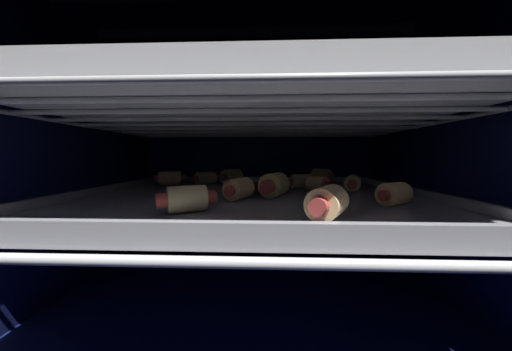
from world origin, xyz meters
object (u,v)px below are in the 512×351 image
at_px(pig_in_blanket_lower_7, 187,199).
at_px(pig_in_blanket_upper_2, 261,100).
at_px(pig_in_blanket_lower_9, 274,185).
at_px(pig_in_blanket_upper_4, 67,86).
at_px(pig_in_blanket_lower_2, 353,183).
at_px(pig_in_blanket_lower_11, 232,176).
at_px(pig_in_blanket_lower_0, 322,176).
at_px(pig_in_blanket_upper_3, 267,93).
at_px(pig_in_blanket_lower_1, 206,178).
at_px(pig_in_blanket_lower_10, 301,181).
at_px(pig_in_blanket_upper_0, 306,120).
at_px(pig_in_blanket_lower_5, 318,184).
at_px(pig_in_blanket_lower_6, 394,194).
at_px(pig_in_blanket_lower_8, 327,202).
at_px(pig_in_blanket_upper_5, 304,112).
at_px(pig_in_blanket_lower_3, 239,189).
at_px(pig_in_blanket_upper_1, 394,97).
at_px(heating_element, 253,32).
at_px(baking_tray_upper, 253,118).
at_px(oven_rack_upper, 253,124).
at_px(pig_in_blanket_lower_4, 170,178).
at_px(oven_rack_lower, 253,204).

bearing_deg(pig_in_blanket_lower_7, pig_in_blanket_upper_2, 50.68).
distance_m(pig_in_blanket_lower_9, pig_in_blanket_upper_4, 0.26).
height_order(pig_in_blanket_lower_2, pig_in_blanket_lower_11, pig_in_blanket_lower_11).
xyz_separation_m(pig_in_blanket_lower_0, pig_in_blanket_upper_3, (-0.11, -0.21, 0.11)).
relative_size(pig_in_blanket_lower_1, pig_in_blanket_lower_10, 0.83).
distance_m(pig_in_blanket_upper_0, pig_in_blanket_upper_4, 0.38).
height_order(pig_in_blanket_lower_5, pig_in_blanket_upper_4, pig_in_blanket_upper_4).
relative_size(pig_in_blanket_lower_6, pig_in_blanket_lower_11, 0.82).
relative_size(pig_in_blanket_lower_7, pig_in_blanket_lower_10, 1.01).
xyz_separation_m(pig_in_blanket_lower_0, pig_in_blanket_lower_8, (-0.06, -0.28, -0.00)).
relative_size(pig_in_blanket_upper_4, pig_in_blanket_upper_5, 1.12).
xyz_separation_m(pig_in_blanket_lower_3, pig_in_blanket_upper_3, (0.04, -0.03, 0.12)).
bearing_deg(pig_in_blanket_upper_1, pig_in_blanket_lower_0, 102.78).
xyz_separation_m(pig_in_blanket_lower_0, pig_in_blanket_upper_4, (-0.32, -0.25, 0.11)).
xyz_separation_m(pig_in_blanket_lower_2, pig_in_blanket_lower_3, (-0.18, -0.09, 0.00)).
distance_m(pig_in_blanket_lower_9, pig_in_blanket_upper_5, 0.14).
height_order(heating_element, pig_in_blanket_lower_6, heating_element).
height_order(pig_in_blanket_lower_3, baking_tray_upper, baking_tray_upper).
xyz_separation_m(oven_rack_upper, pig_in_blanket_upper_1, (0.18, -0.04, 0.03)).
height_order(pig_in_blanket_upper_3, pig_in_blanket_upper_4, pig_in_blanket_upper_4).
height_order(pig_in_blanket_lower_4, pig_in_blanket_lower_7, same).
height_order(baking_tray_upper, pig_in_blanket_upper_4, pig_in_blanket_upper_4).
relative_size(pig_in_blanket_lower_4, pig_in_blanket_lower_5, 1.25).
distance_m(pig_in_blanket_lower_0, pig_in_blanket_lower_9, 0.19).
height_order(pig_in_blanket_lower_5, pig_in_blanket_upper_0, pig_in_blanket_upper_0).
bearing_deg(pig_in_blanket_lower_4, pig_in_blanket_upper_1, -24.35).
distance_m(pig_in_blanket_lower_6, pig_in_blanket_lower_10, 0.17).
bearing_deg(pig_in_blanket_lower_6, pig_in_blanket_upper_4, -175.09).
bearing_deg(pig_in_blanket_lower_1, pig_in_blanket_upper_3, -58.19).
distance_m(pig_in_blanket_lower_3, pig_in_blanket_lower_5, 0.14).
bearing_deg(pig_in_blanket_lower_3, pig_in_blanket_lower_4, 135.21).
height_order(pig_in_blanket_upper_4, pig_in_blanket_upper_5, same).
distance_m(pig_in_blanket_lower_0, pig_in_blanket_lower_4, 0.31).
bearing_deg(pig_in_blanket_lower_7, pig_in_blanket_lower_10, 53.17).
height_order(pig_in_blanket_lower_0, pig_in_blanket_upper_5, pig_in_blanket_upper_5).
xyz_separation_m(pig_in_blanket_lower_10, pig_in_blanket_upper_0, (0.02, 0.07, 0.12)).
xyz_separation_m(oven_rack_lower, pig_in_blanket_lower_7, (-0.06, -0.11, 0.03)).
bearing_deg(pig_in_blanket_lower_6, pig_in_blanket_lower_9, 158.40).
bearing_deg(pig_in_blanket_upper_1, pig_in_blanket_upper_4, -170.87).
relative_size(pig_in_blanket_lower_2, pig_in_blanket_lower_7, 1.01).
xyz_separation_m(oven_rack_upper, baking_tray_upper, (0.00, -0.00, 0.01)).
relative_size(oven_rack_lower, baking_tray_upper, 1.10).
relative_size(pig_in_blanket_upper_2, pig_in_blanket_upper_3, 1.27).
height_order(pig_in_blanket_lower_7, pig_in_blanket_upper_0, pig_in_blanket_upper_0).
bearing_deg(pig_in_blanket_lower_4, pig_in_blanket_lower_6, -28.77).
height_order(pig_in_blanket_lower_8, pig_in_blanket_lower_11, same).
distance_m(oven_rack_lower, pig_in_blanket_lower_6, 0.18).
distance_m(pig_in_blanket_lower_3, pig_in_blanket_lower_4, 0.22).
bearing_deg(pig_in_blanket_lower_6, pig_in_blanket_upper_5, 124.33).
distance_m(oven_rack_lower, pig_in_blanket_upper_1, 0.23).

